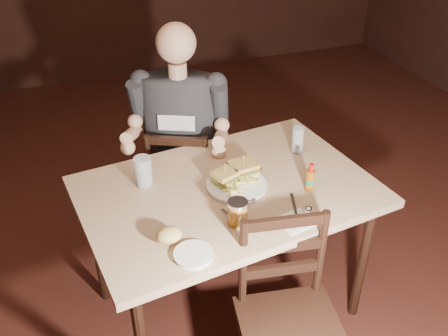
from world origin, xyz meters
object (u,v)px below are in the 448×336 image
object	(u,v)px
dinner_plate	(237,186)
side_plate	(194,255)
glass_left	(144,171)
syrup_dispenser	(238,212)
chair_near	(292,330)
hot_sauce	(310,177)
main_table	(228,201)
chair_far	(184,183)
diner	(178,113)
glass_right	(298,140)

from	to	relation	value
dinner_plate	side_plate	xyz separation A→B (m)	(-0.32, -0.37, -0.00)
glass_left	side_plate	world-z (taller)	glass_left
dinner_plate	syrup_dispenser	size ratio (longest dim) A/B	2.45
chair_near	hot_sauce	bearing A→B (deg)	67.25
glass_left	syrup_dispenser	xyz separation A→B (m)	(0.30, -0.40, -0.02)
main_table	chair_far	distance (m)	0.68
chair_far	glass_left	distance (m)	0.69
chair_far	glass_left	size ratio (longest dim) A/B	5.67
diner	hot_sauce	bearing A→B (deg)	-34.53
chair_near	side_plate	xyz separation A→B (m)	(-0.34, 0.21, 0.33)
main_table	side_plate	xyz separation A→B (m)	(-0.28, -0.38, 0.08)
chair_far	diner	world-z (taller)	diner
diner	side_plate	world-z (taller)	diner
chair_far	side_plate	world-z (taller)	chair_far
dinner_plate	main_table	bearing A→B (deg)	166.04
chair_near	dinner_plate	size ratio (longest dim) A/B	3.28
hot_sauce	syrup_dispenser	world-z (taller)	hot_sauce
diner	main_table	bearing A→B (deg)	-58.41
side_plate	glass_right	bearing A→B (deg)	37.99
chair_near	side_plate	distance (m)	0.52
chair_near	glass_left	distance (m)	0.94
chair_near	syrup_dispenser	distance (m)	0.52
chair_far	glass_right	xyz separation A→B (m)	(0.49, -0.43, 0.43)
main_table	chair_near	xyz separation A→B (m)	(0.06, -0.59, -0.25)
chair_far	glass_left	bearing A→B (deg)	81.07
chair_near	glass_right	size ratio (longest dim) A/B	6.50
diner	glass_left	bearing A→B (deg)	-99.79
main_table	diner	distance (m)	0.61
dinner_plate	syrup_dispenser	xyz separation A→B (m)	(-0.09, -0.24, 0.05)
chair_far	hot_sauce	distance (m)	0.94
glass_left	side_plate	bearing A→B (deg)	-82.07
diner	hot_sauce	size ratio (longest dim) A/B	7.00
chair_far	glass_right	world-z (taller)	glass_right
dinner_plate	side_plate	distance (m)	0.48
chair_far	glass_right	size ratio (longest dim) A/B	6.03
main_table	chair_far	size ratio (longest dim) A/B	1.72
main_table	syrup_dispenser	distance (m)	0.28
glass_left	glass_right	size ratio (longest dim) A/B	1.06
main_table	glass_right	xyz separation A→B (m)	(0.44, 0.19, 0.14)
chair_far	syrup_dispenser	distance (m)	0.95
chair_near	glass_left	xyz separation A→B (m)	(-0.41, 0.74, 0.40)
diner	chair_far	bearing A→B (deg)	90.00
chair_near	syrup_dispenser	xyz separation A→B (m)	(-0.11, 0.34, 0.38)
syrup_dispenser	hot_sauce	bearing A→B (deg)	9.09
chair_near	diner	bearing A→B (deg)	105.96
hot_sauce	syrup_dispenser	size ratio (longest dim) A/B	1.22
chair_near	chair_far	bearing A→B (deg)	104.77
dinner_plate	hot_sauce	xyz separation A→B (m)	(0.31, -0.12, 0.06)
chair_far	hot_sauce	xyz separation A→B (m)	(0.40, -0.74, 0.43)
dinner_plate	syrup_dispenser	world-z (taller)	syrup_dispenser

